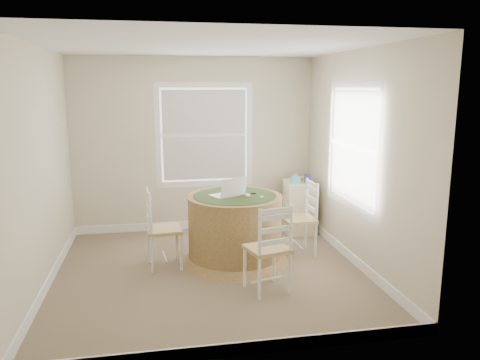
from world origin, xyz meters
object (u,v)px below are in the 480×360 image
object	(u,v)px
chair_left	(164,229)
round_table	(235,226)
chair_near	(267,248)
chair_right	(298,219)
corner_chest	(299,207)
laptop	(228,193)

from	to	relation	value
chair_left	round_table	bearing A→B (deg)	-93.88
chair_near	chair_right	distance (m)	1.23
corner_chest	chair_near	bearing A→B (deg)	-109.68
chair_left	laptop	bearing A→B (deg)	-94.02
chair_right	corner_chest	xyz separation A→B (m)	(0.30, 0.92, -0.09)
chair_left	corner_chest	bearing A→B (deg)	-68.19
chair_left	laptop	size ratio (longest dim) A/B	2.00
round_table	laptop	xyz separation A→B (m)	(-0.08, -0.00, 0.42)
chair_right	corner_chest	distance (m)	0.97
chair_near	laptop	bearing A→B (deg)	-88.40
chair_left	chair_right	bearing A→B (deg)	-91.25
round_table	chair_near	size ratio (longest dim) A/B	1.43
round_table	chair_left	world-z (taller)	chair_left
chair_left	corner_chest	xyz separation A→B (m)	(2.03, 1.06, -0.09)
round_table	chair_left	size ratio (longest dim) A/B	1.43
chair_left	chair_right	world-z (taller)	same
chair_left	chair_right	size ratio (longest dim) A/B	1.00
chair_right	laptop	size ratio (longest dim) A/B	2.00
corner_chest	laptop	bearing A→B (deg)	-133.42
chair_near	chair_right	size ratio (longest dim) A/B	1.00
chair_right	laptop	distance (m)	1.03
corner_chest	chair_left	bearing A→B (deg)	-145.84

